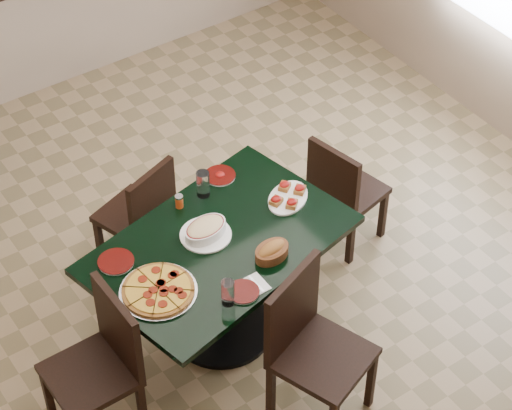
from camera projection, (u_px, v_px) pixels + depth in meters
floor at (247, 304)px, 6.17m from camera, size 5.50×5.50×0.00m
main_table at (220, 265)px, 5.64m from camera, size 1.60×1.20×0.75m
chair_far at (142, 212)px, 6.11m from camera, size 0.49×0.49×0.83m
chair_near at (309, 340)px, 5.26m from camera, size 0.59×0.59×0.98m
chair_right at (342, 189)px, 6.25m from camera, size 0.47×0.47×0.84m
chair_left at (103, 359)px, 5.21m from camera, size 0.44×0.44×0.93m
pepperoni_pizza at (158, 290)px, 5.23m from camera, size 0.41×0.41×0.04m
lasagna_casserole at (205, 230)px, 5.52m from camera, size 0.29×0.29×0.09m
bread_basket at (272, 251)px, 5.41m from camera, size 0.23×0.17×0.09m
bruschetta_platter at (288, 196)px, 5.75m from camera, size 0.37×0.34×0.05m
side_plate_near at (243, 292)px, 5.23m from camera, size 0.17×0.17×0.02m
side_plate_far_r at (220, 175)px, 5.91m from camera, size 0.19×0.19×0.03m
side_plate_far_l at (116, 262)px, 5.39m from camera, size 0.20×0.20×0.02m
napkin_setting at (253, 286)px, 5.27m from camera, size 0.14×0.14×0.01m
water_glass_a at (203, 184)px, 5.74m from camera, size 0.08×0.08×0.17m
water_glass_b at (228, 293)px, 5.14m from camera, size 0.07×0.07×0.15m
pepper_shaker at (179, 201)px, 5.69m from camera, size 0.05×0.05×0.08m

